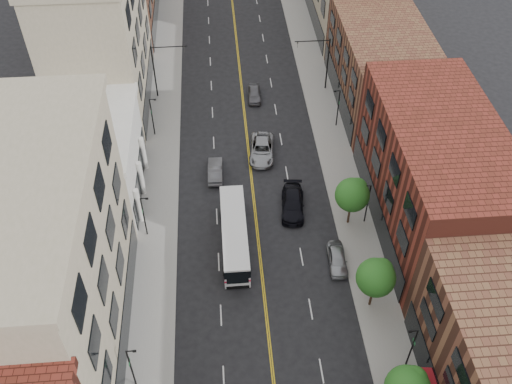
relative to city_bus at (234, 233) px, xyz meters
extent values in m
cube|color=gray|center=(-7.65, 12.95, -1.56)|extent=(4.00, 110.00, 0.15)
cube|color=gray|center=(12.35, 12.95, -1.56)|extent=(4.00, 110.00, 0.15)
cube|color=gray|center=(-14.65, -9.05, 7.36)|extent=(10.00, 22.00, 18.00)
cube|color=silver|center=(-14.65, 8.95, 2.36)|extent=(10.00, 14.00, 8.00)
cube|color=gray|center=(-14.65, 25.95, 7.36)|extent=(10.00, 20.00, 18.00)
cube|color=#592117|center=(19.35, 1.95, 4.36)|extent=(10.00, 22.00, 12.00)
cube|color=brown|center=(19.35, 22.95, 3.36)|extent=(10.00, 20.00, 10.00)
sphere|color=#235A19|center=(12.15, -17.65, 2.92)|extent=(2.04, 2.04, 2.04)
cylinder|color=black|center=(11.65, -8.05, -0.24)|extent=(0.22, 0.22, 2.50)
sphere|color=#235A19|center=(11.65, -8.05, 2.41)|extent=(3.40, 3.40, 3.40)
sphere|color=#235A19|center=(12.15, -7.65, 2.92)|extent=(2.04, 2.04, 2.04)
cylinder|color=black|center=(11.65, 1.95, -0.24)|extent=(0.22, 0.22, 2.50)
sphere|color=#235A19|center=(11.65, 1.95, 2.41)|extent=(3.40, 3.40, 3.40)
sphere|color=#235A19|center=(12.15, 2.35, 2.92)|extent=(2.04, 2.04, 2.04)
cylinder|color=black|center=(-8.65, -14.05, 1.01)|extent=(0.14, 0.14, 5.00)
cylinder|color=black|center=(-8.30, -14.05, 3.51)|extent=(0.70, 0.10, 0.10)
cube|color=black|center=(-8.05, -14.05, 3.46)|extent=(0.28, 0.14, 0.14)
cube|color=#19592D|center=(-8.65, -14.05, 1.91)|extent=(0.04, 0.55, 0.35)
cylinder|color=black|center=(-8.65, 1.95, 1.01)|extent=(0.14, 0.14, 5.00)
cylinder|color=black|center=(-8.30, 1.95, 3.51)|extent=(0.70, 0.10, 0.10)
cube|color=black|center=(-8.05, 1.95, 3.46)|extent=(0.28, 0.14, 0.14)
cube|color=#19592D|center=(-8.65, 1.95, 1.91)|extent=(0.04, 0.55, 0.35)
cylinder|color=black|center=(-8.65, 17.95, 1.01)|extent=(0.14, 0.14, 5.00)
cylinder|color=black|center=(-8.30, 17.95, 3.51)|extent=(0.70, 0.10, 0.10)
cube|color=black|center=(-8.05, 17.95, 3.46)|extent=(0.28, 0.14, 0.14)
cube|color=#19592D|center=(-8.65, 17.95, 1.91)|extent=(0.04, 0.55, 0.35)
cylinder|color=black|center=(13.35, -14.05, 1.01)|extent=(0.14, 0.14, 5.00)
cylinder|color=black|center=(13.00, -14.05, 3.51)|extent=(0.70, 0.10, 0.10)
cube|color=black|center=(12.75, -14.05, 3.46)|extent=(0.28, 0.14, 0.14)
cube|color=#19592D|center=(13.35, -14.05, 1.91)|extent=(0.04, 0.55, 0.35)
cylinder|color=black|center=(13.35, 1.95, 1.01)|extent=(0.14, 0.14, 5.00)
cylinder|color=black|center=(13.00, 1.95, 3.51)|extent=(0.70, 0.10, 0.10)
cube|color=black|center=(12.75, 1.95, 3.46)|extent=(0.28, 0.14, 0.14)
cube|color=#19592D|center=(13.35, 1.95, 1.91)|extent=(0.04, 0.55, 0.35)
cylinder|color=black|center=(13.35, 17.95, 1.01)|extent=(0.14, 0.14, 5.00)
cylinder|color=black|center=(13.00, 17.95, 3.51)|extent=(0.70, 0.10, 0.10)
cube|color=black|center=(12.75, 17.95, 3.46)|extent=(0.28, 0.14, 0.14)
cube|color=#19592D|center=(13.35, 17.95, 1.91)|extent=(0.04, 0.55, 0.35)
cylinder|color=black|center=(-8.65, 25.95, 2.11)|extent=(0.18, 0.18, 7.20)
cylinder|color=black|center=(-6.45, 25.95, 5.51)|extent=(4.40, 0.12, 0.12)
imported|color=black|center=(-4.65, 25.95, 5.11)|extent=(0.15, 0.18, 0.90)
cylinder|color=black|center=(13.35, 25.95, 2.11)|extent=(0.18, 0.18, 7.20)
cylinder|color=black|center=(11.15, 25.95, 5.51)|extent=(4.40, 0.12, 0.12)
imported|color=black|center=(9.35, 25.95, 5.11)|extent=(0.15, 0.18, 0.90)
cube|color=silver|center=(0.00, 0.01, -0.14)|extent=(2.38, 10.90, 2.63)
cube|color=black|center=(0.00, 0.01, 0.50)|extent=(2.41, 10.93, 0.95)
cube|color=red|center=(0.00, 0.01, -0.41)|extent=(2.41, 10.93, 0.20)
cube|color=black|center=(0.01, -5.46, 0.09)|extent=(2.00, 0.06, 1.45)
cylinder|color=black|center=(-1.19, -3.62, -1.20)|extent=(0.26, 0.87, 0.87)
cylinder|color=black|center=(1.20, -3.62, -1.20)|extent=(0.26, 0.87, 0.87)
cylinder|color=black|center=(-1.20, 3.64, -1.20)|extent=(0.26, 0.87, 0.87)
cylinder|color=black|center=(1.19, 3.64, -1.20)|extent=(0.26, 0.87, 0.87)
imported|color=#93969A|center=(9.57, -3.19, -0.91)|extent=(1.88, 4.31, 1.44)
imported|color=#515256|center=(-1.59, 10.23, -0.90)|extent=(1.70, 4.53, 1.48)
imported|color=black|center=(6.27, 4.38, -0.81)|extent=(2.95, 5.91, 1.65)
imported|color=gray|center=(3.85, 13.30, -0.81)|extent=(3.42, 6.22, 1.65)
imported|color=#545359|center=(3.85, 24.55, -0.93)|extent=(1.81, 4.22, 1.42)
camera|label=1|loc=(-0.82, -36.55, 41.35)|focal=40.00mm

